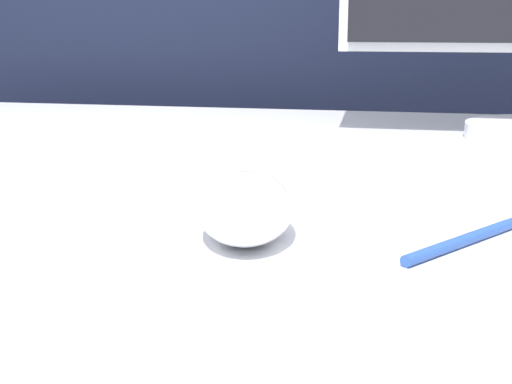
# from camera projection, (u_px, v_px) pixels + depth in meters

# --- Properties ---
(partition_panel) EXTENTS (5.00, 0.03, 1.10)m
(partition_panel) POSITION_uv_depth(u_px,v_px,m) (335.00, 194.00, 1.37)
(partition_panel) COLOR black
(partition_panel) RESTS_ON ground_plane
(computer_mouse_near) EXTENTS (0.09, 0.13, 0.05)m
(computer_mouse_near) POSITION_uv_depth(u_px,v_px,m) (246.00, 207.00, 0.49)
(computer_mouse_near) COLOR white
(computer_mouse_near) RESTS_ON desk
(keyboard) EXTENTS (0.42, 0.15, 0.02)m
(keyboard) POSITION_uv_depth(u_px,v_px,m) (205.00, 163.00, 0.69)
(keyboard) COLOR silver
(keyboard) RESTS_ON desk
(pen) EXTENTS (0.10, 0.13, 0.01)m
(pen) POSITION_uv_depth(u_px,v_px,m) (474.00, 237.00, 0.48)
(pen) COLOR #284C9E
(pen) RESTS_ON desk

